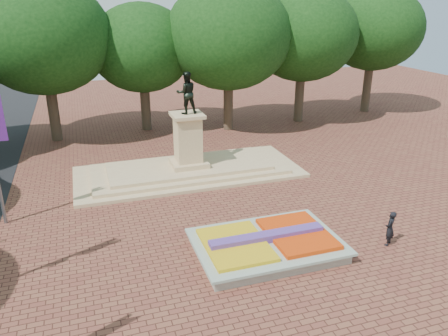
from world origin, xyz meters
name	(u,v)px	position (x,y,z in m)	size (l,w,h in m)	color
ground	(230,233)	(0.00, 0.00, 0.00)	(90.00, 90.00, 0.00)	brown
flower_bed	(267,244)	(1.03, -2.00, 0.38)	(6.30, 4.30, 0.91)	gray
monument	(189,160)	(0.00, 8.00, 0.88)	(14.00, 6.00, 6.40)	tan
tree_row_back	(184,48)	(2.33, 18.00, 6.67)	(44.80, 8.80, 10.43)	#39291F
pedestrian	(390,228)	(6.43, -3.16, 0.82)	(0.60, 0.39, 1.63)	black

